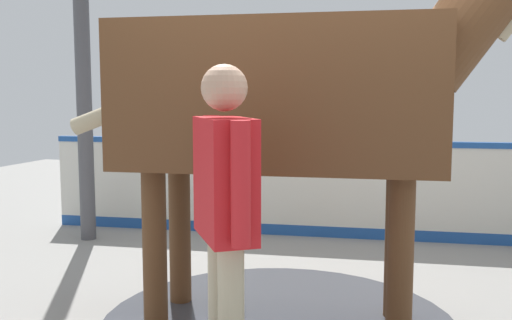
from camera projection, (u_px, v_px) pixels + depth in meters
name	position (u px, v px, depth m)	size (l,w,h in m)	color
barrier_wall	(314.00, 192.00, 6.29)	(0.65, 5.95, 1.06)	silver
roof_post_far	(84.00, 108.00, 6.07)	(0.16, 0.16, 2.80)	#4C4C51
horse	(296.00, 96.00, 3.77)	(1.13, 3.39, 2.57)	brown
handler	(225.00, 210.00, 2.86)	(0.58, 0.45, 1.69)	#47331E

